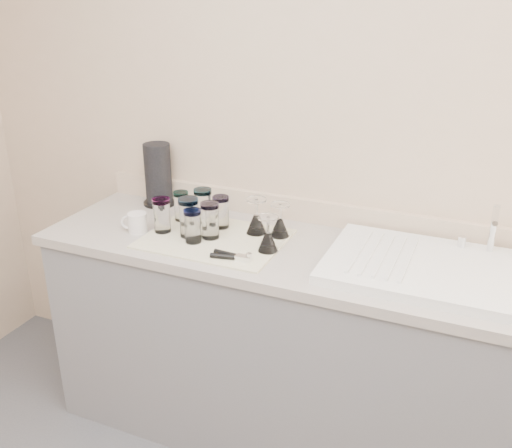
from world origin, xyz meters
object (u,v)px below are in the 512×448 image
at_px(can_opener, 232,256).
at_px(paper_towel_roll, 158,175).
at_px(tumbler_cyan, 203,206).
at_px(goblet_back_left, 256,221).
at_px(tumbler_blue, 189,217).
at_px(goblet_back_right, 280,225).
at_px(tumbler_teal, 181,206).
at_px(tumbler_lavender, 210,220).
at_px(tumbler_extra, 193,226).
at_px(tumbler_purple, 221,212).
at_px(white_mug, 137,223).
at_px(sink_unit, 444,270).
at_px(goblet_front_right, 268,239).
at_px(tumbler_magenta, 162,215).

relative_size(can_opener, paper_towel_roll, 0.55).
relative_size(tumbler_cyan, goblet_back_left, 1.01).
height_order(tumbler_blue, goblet_back_right, tumbler_blue).
relative_size(tumbler_teal, tumbler_lavender, 0.87).
distance_m(tumbler_blue, tumbler_extra, 0.06).
height_order(tumbler_cyan, tumbler_purple, tumbler_cyan).
distance_m(tumbler_teal, goblet_back_right, 0.45).
relative_size(tumbler_extra, can_opener, 0.87).
relative_size(tumbler_blue, tumbler_extra, 1.18).
bearing_deg(tumbler_purple, tumbler_cyan, 170.42).
xyz_separation_m(tumbler_teal, white_mug, (-0.11, -0.17, -0.03)).
height_order(tumbler_cyan, paper_towel_roll, paper_towel_roll).
xyz_separation_m(sink_unit, tumbler_extra, (-0.94, -0.12, 0.06)).
bearing_deg(tumbler_cyan, tumbler_teal, -174.46).
bearing_deg(sink_unit, white_mug, -175.11).
bearing_deg(goblet_back_right, tumbler_lavender, -153.44).
distance_m(goblet_back_left, goblet_front_right, 0.18).
relative_size(tumbler_teal, white_mug, 1.07).
bearing_deg(sink_unit, can_opener, -165.36).
distance_m(tumbler_purple, goblet_front_right, 0.30).
height_order(tumbler_blue, goblet_front_right, tumbler_blue).
bearing_deg(tumbler_blue, tumbler_magenta, -177.89).
bearing_deg(sink_unit, tumbler_teal, 176.50).
relative_size(goblet_front_right, paper_towel_roll, 0.49).
bearing_deg(tumbler_blue, tumbler_extra, -46.94).
distance_m(tumbler_magenta, paper_towel_roll, 0.35).
bearing_deg(tumbler_blue, tumbler_cyan, 95.63).
relative_size(goblet_back_left, can_opener, 0.95).
height_order(sink_unit, tumbler_teal, sink_unit).
relative_size(tumbler_extra, goblet_back_left, 0.92).
xyz_separation_m(tumbler_cyan, tumbler_magenta, (-0.11, -0.15, -0.00)).
bearing_deg(tumbler_lavender, tumbler_teal, 149.63).
bearing_deg(tumbler_lavender, tumbler_cyan, 128.04).
bearing_deg(goblet_front_right, can_opener, -128.83).
bearing_deg(goblet_back_right, paper_towel_roll, 167.79).
xyz_separation_m(sink_unit, tumbler_blue, (-0.98, -0.07, 0.07)).
height_order(tumbler_extra, white_mug, tumbler_extra).
height_order(tumbler_teal, tumbler_blue, tumbler_blue).
bearing_deg(tumbler_teal, goblet_back_left, -0.30).
bearing_deg(tumbler_extra, tumbler_cyan, 106.64).
bearing_deg(goblet_back_left, sink_unit, -5.00).
distance_m(tumbler_teal, goblet_back_left, 0.35).
bearing_deg(tumbler_purple, sink_unit, -3.89).
distance_m(sink_unit, tumbler_extra, 0.95).
bearing_deg(tumbler_teal, tumbler_extra, -49.00).
distance_m(tumbler_extra, goblet_front_right, 0.30).
height_order(can_opener, paper_towel_roll, paper_towel_roll).
relative_size(tumbler_magenta, can_opener, 0.92).
bearing_deg(tumbler_lavender, white_mug, -170.43).
height_order(goblet_back_left, goblet_front_right, goblet_back_left).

